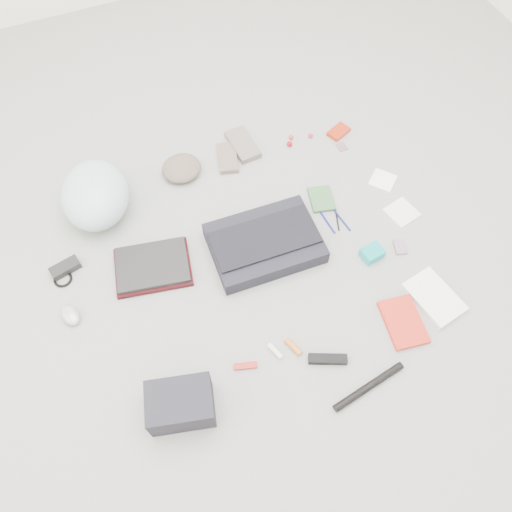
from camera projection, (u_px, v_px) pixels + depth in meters
name	position (u px, v px, depth m)	size (l,w,h in m)	color
ground_plane	(256.00, 262.00, 2.08)	(4.00, 4.00, 0.00)	gray
messenger_bag	(265.00, 243.00, 2.08)	(0.45, 0.32, 0.07)	black
bag_flap	(265.00, 238.00, 2.05)	(0.44, 0.20, 0.01)	black
laptop_sleeve	(153.00, 267.00, 2.06)	(0.31, 0.23, 0.02)	#380A0F
laptop	(152.00, 265.00, 2.04)	(0.29, 0.21, 0.02)	black
bike_helmet	(95.00, 195.00, 2.12)	(0.29, 0.36, 0.22)	silver
beanie	(181.00, 168.00, 2.30)	(0.18, 0.17, 0.06)	brown
mitten_left	(228.00, 158.00, 2.35)	(0.09, 0.17, 0.03)	#755E53
mitten_right	(243.00, 145.00, 2.39)	(0.10, 0.20, 0.03)	slate
power_brick	(65.00, 268.00, 2.05)	(0.12, 0.05, 0.03)	black
cable_coil	(63.00, 279.00, 2.03)	(0.08, 0.08, 0.01)	black
mouse	(70.00, 315.00, 1.94)	(0.06, 0.10, 0.04)	#A3A3A8
camera_bag	(181.00, 404.00, 1.71)	(0.22, 0.16, 0.15)	black
multitool	(245.00, 366.00, 1.85)	(0.09, 0.02, 0.01)	maroon
toiletry_tube_white	(275.00, 351.00, 1.87)	(0.02, 0.02, 0.07)	silver
toiletry_tube_orange	(293.00, 347.00, 1.88)	(0.02, 0.02, 0.08)	#C66222
u_lock	(328.00, 359.00, 1.85)	(0.14, 0.04, 0.03)	black
bike_pump	(369.00, 387.00, 1.80)	(0.03, 0.03, 0.30)	black
book_red	(403.00, 322.00, 1.93)	(0.14, 0.21, 0.02)	red
book_white	(434.00, 297.00, 1.98)	(0.15, 0.23, 0.02)	white
notepad	(321.00, 199.00, 2.24)	(0.10, 0.14, 0.02)	#386038
pen_blue	(327.00, 221.00, 2.18)	(0.01, 0.01, 0.15)	navy
pen_black	(337.00, 219.00, 2.19)	(0.01, 0.01, 0.12)	black
pen_navy	(341.00, 219.00, 2.19)	(0.01, 0.01, 0.14)	navy
accordion_wallet	(372.00, 253.00, 2.08)	(0.09, 0.07, 0.04)	#0E9C9E
card_deck	(400.00, 247.00, 2.11)	(0.05, 0.07, 0.01)	gray
napkin_top	(383.00, 180.00, 2.30)	(0.11, 0.11, 0.01)	white
napkin_bottom	(402.00, 212.00, 2.20)	(0.12, 0.12, 0.01)	white
lollipop_a	(290.00, 144.00, 2.40)	(0.03, 0.03, 0.03)	#9F0514
lollipop_b	(291.00, 137.00, 2.42)	(0.02, 0.02, 0.02)	#B8331D
lollipop_c	(310.00, 136.00, 2.43)	(0.02, 0.02, 0.02)	red
altoids_tin	(338.00, 132.00, 2.44)	(0.11, 0.07, 0.02)	#B32911
stamp_sheet	(342.00, 147.00, 2.40)	(0.04, 0.05, 0.00)	#7C5A68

